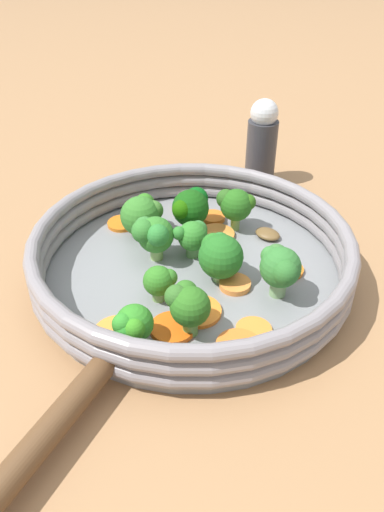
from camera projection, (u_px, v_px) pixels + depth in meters
ground_plane at (192, 275)px, 0.53m from camera, size 4.00×4.00×0.00m
skillet at (192, 272)px, 0.52m from camera, size 0.31×0.31×0.01m
skillet_rim_wall at (192, 250)px, 0.51m from camera, size 0.33×0.33×0.04m
skillet_handle at (0, 490)px, 0.31m from camera, size 0.12×0.22×0.02m
skillet_rivet_left at (73, 340)px, 0.43m from camera, size 0.01×0.01×0.01m
skillet_rivet_right at (162, 375)px, 0.40m from camera, size 0.01×0.01×0.01m
carrot_slice_0 at (137, 220)px, 0.59m from camera, size 0.04×0.04×0.01m
carrot_slice_1 at (235, 284)px, 0.49m from camera, size 0.04×0.04×0.01m
carrot_slice_2 at (288, 270)px, 0.51m from camera, size 0.04×0.04×0.00m
carrot_slice_3 at (213, 217)px, 0.60m from camera, size 0.03×0.03×0.01m
carrot_slice_4 at (239, 347)px, 0.42m from camera, size 0.05×0.05×0.01m
carrot_slice_5 at (122, 223)px, 0.59m from camera, size 0.04×0.04×0.00m
carrot_slice_6 at (172, 328)px, 0.44m from camera, size 0.05×0.05×0.01m
carrot_slice_7 at (254, 330)px, 0.44m from camera, size 0.04×0.04×0.00m
carrot_slice_8 at (216, 234)px, 0.57m from camera, size 0.06×0.06×0.00m
carrot_slice_9 at (186, 208)px, 0.62m from camera, size 0.04×0.04×0.00m
carrot_slice_10 at (147, 228)px, 0.58m from camera, size 0.04×0.04×0.00m
carrot_slice_11 at (117, 333)px, 0.44m from camera, size 0.04×0.04×0.00m
carrot_slice_12 at (198, 311)px, 0.46m from camera, size 0.06×0.06×0.00m
broccoli_floret_0 at (220, 254)px, 0.49m from camera, size 0.05×0.04×0.05m
broccoli_floret_1 at (280, 267)px, 0.47m from camera, size 0.05×0.04×0.05m
broccoli_floret_2 at (236, 204)px, 0.56m from camera, size 0.04×0.04×0.05m
broccoli_floret_3 at (187, 303)px, 0.43m from camera, size 0.04×0.04×0.05m
broccoli_floret_4 at (191, 207)px, 0.56m from camera, size 0.04×0.05×0.05m
broccoli_floret_5 at (193, 236)px, 0.52m from camera, size 0.03×0.04×0.04m
broccoli_floret_6 at (142, 214)px, 0.56m from camera, size 0.04×0.05×0.05m
broccoli_floret_7 at (160, 281)px, 0.47m from camera, size 0.03×0.03×0.04m
broccoli_floret_8 at (153, 234)px, 0.51m from camera, size 0.05×0.04×0.05m
broccoli_floret_9 at (132, 325)px, 0.41m from camera, size 0.04×0.04×0.04m
mushroom_piece_0 at (268, 234)px, 0.56m from camera, size 0.03×0.03×0.01m
salt_shaker at (262, 143)px, 0.67m from camera, size 0.04×0.04×0.12m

